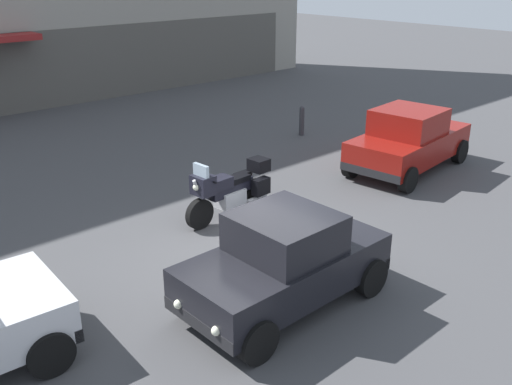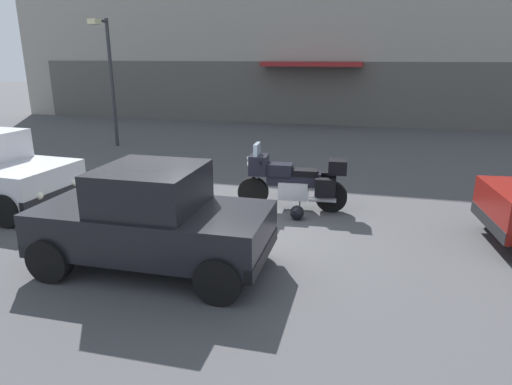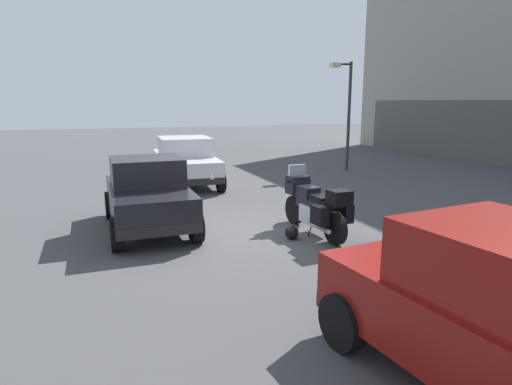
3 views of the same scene
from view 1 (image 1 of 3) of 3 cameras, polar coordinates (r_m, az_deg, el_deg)
The scene contains 6 objects.
ground_plane at distance 10.45m, azimuth -0.56°, elevation -6.95°, with size 80.00×80.00×0.00m, color #424244.
motorcycle at distance 12.03m, azimuth -2.59°, elevation 0.34°, with size 2.26×0.78×1.36m.
helmet at distance 11.91m, azimuth -0.12°, elevation -2.38°, with size 0.28×0.28×0.28m, color black.
car_hatchback_near at distance 15.25m, azimuth 15.00°, elevation 5.07°, with size 3.99×2.15×1.64m.
car_compact_side at distance 8.88m, azimuth 2.84°, elevation -6.90°, with size 3.49×1.72×1.56m.
bollard_curbside at distance 18.00m, azimuth 4.59°, elevation 7.26°, with size 0.16×0.16×0.93m.
Camera 1 is at (-6.05, -6.85, 5.06)m, focal length 40.06 mm.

